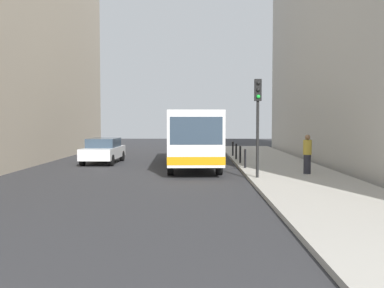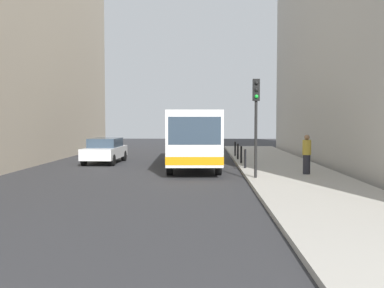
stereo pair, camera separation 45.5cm
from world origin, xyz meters
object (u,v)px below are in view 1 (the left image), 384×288
at_px(bollard_far, 236,151).
at_px(bollard_mid, 240,155).
at_px(traffic_light, 258,109).
at_px(car_beside_bus, 103,150).
at_px(bollard_farthest, 233,149).
at_px(bus, 192,135).
at_px(bollard_near, 245,158).
at_px(pedestrian_near_signal, 307,154).

bearing_deg(bollard_far, bollard_mid, -90.00).
distance_m(traffic_light, bollard_far, 9.14).
relative_size(car_beside_bus, bollard_mid, 4.68).
bearing_deg(traffic_light, bollard_mid, 90.91).
bearing_deg(bollard_farthest, bus, -116.74).
bearing_deg(bollard_near, bus, 139.92).
bearing_deg(bollard_farthest, bollard_far, -90.00).
height_order(bollard_near, bollard_mid, same).
distance_m(car_beside_bus, bollard_farthest, 8.84).
xyz_separation_m(traffic_light, bollard_mid, (-0.10, 6.28, -2.38)).
bearing_deg(car_beside_bus, bollard_farthest, -153.17).
xyz_separation_m(bus, bollard_mid, (2.69, 0.27, -1.10)).
height_order(car_beside_bus, traffic_light, traffic_light).
bearing_deg(car_beside_bus, bollard_mid, 172.29).
bearing_deg(bus, bollard_farthest, -119.11).
distance_m(traffic_light, pedestrian_near_signal, 3.39).
bearing_deg(bollard_far, bollard_farthest, 90.00).
distance_m(bus, car_beside_bus, 5.59).
bearing_deg(traffic_light, pedestrian_near_signal, 28.88).
bearing_deg(bus, pedestrian_near_signal, 135.68).
bearing_deg(bollard_far, bollard_near, -90.00).
xyz_separation_m(car_beside_bus, bollard_farthest, (7.98, 3.79, -0.16)).
height_order(traffic_light, pedestrian_near_signal, traffic_light).
distance_m(bollard_near, bollard_far, 5.07).
bearing_deg(bollard_near, pedestrian_near_signal, -43.83).
bearing_deg(traffic_light, bollard_farthest, 90.50).
height_order(traffic_light, bollard_mid, traffic_light).
distance_m(bollard_near, pedestrian_near_signal, 3.51).
xyz_separation_m(bollard_mid, bollard_farthest, (0.00, 5.07, 0.00)).
distance_m(traffic_light, bollard_farthest, 11.60).
xyz_separation_m(bollard_mid, bollard_far, (0.00, 2.54, 0.00)).
distance_m(car_beside_bus, pedestrian_near_signal, 12.21).
relative_size(traffic_light, bollard_far, 4.32).
height_order(bollard_near, pedestrian_near_signal, pedestrian_near_signal).
height_order(bus, bollard_far, bus).
distance_m(bollard_mid, bollard_far, 2.54).
xyz_separation_m(traffic_light, pedestrian_near_signal, (2.41, 1.33, -1.98)).
bearing_deg(bollard_far, car_beside_bus, -171.06).
bearing_deg(bollard_mid, bollard_near, -90.00).
height_order(bollard_mid, bollard_far, same).
bearing_deg(bollard_mid, bollard_far, 90.00).
bearing_deg(bollard_near, car_beside_bus, 154.43).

